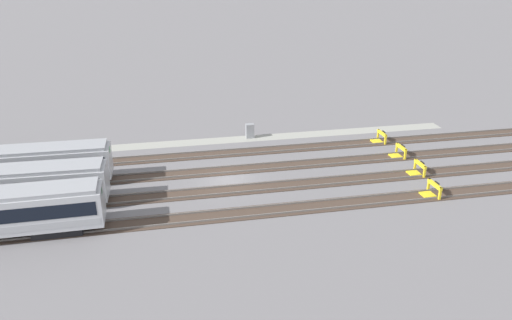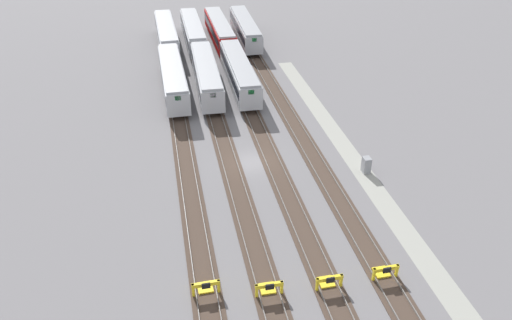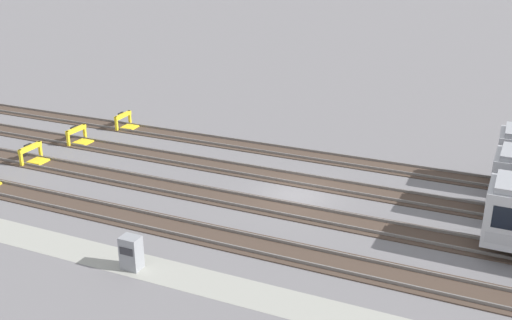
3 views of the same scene
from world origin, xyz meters
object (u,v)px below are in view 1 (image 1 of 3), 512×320
at_px(bumper_stop_far_inner_track, 432,190).
at_px(electrical_cabinet, 250,131).
at_px(bumper_stop_middle_track, 417,169).
at_px(bumper_stop_nearest_track, 380,138).
at_px(subway_car_front_row_rightmost, 5,167).
at_px(bumper_stop_near_inner_track, 399,152).

bearing_deg(bumper_stop_far_inner_track, electrical_cabinet, -53.66).
bearing_deg(bumper_stop_middle_track, bumper_stop_nearest_track, -90.60).
distance_m(subway_car_front_row_rightmost, bumper_stop_middle_track, 37.30).
xyz_separation_m(bumper_stop_near_inner_track, bumper_stop_middle_track, (0.22, 4.32, 0.00)).
bearing_deg(bumper_stop_nearest_track, bumper_stop_far_inner_track, 85.30).
xyz_separation_m(bumper_stop_near_inner_track, bumper_stop_far_inner_track, (1.20, 8.66, 0.00)).
height_order(bumper_stop_nearest_track, electrical_cabinet, electrical_cabinet).
relative_size(bumper_stop_near_inner_track, bumper_stop_far_inner_track, 1.00).
height_order(bumper_stop_nearest_track, bumper_stop_middle_track, same).
bearing_deg(subway_car_front_row_rightmost, bumper_stop_near_inner_track, 179.99).
xyz_separation_m(bumper_stop_far_inner_track, electrical_cabinet, (12.64, -17.19, 0.29)).
bearing_deg(bumper_stop_nearest_track, electrical_cabinet, -17.04).
relative_size(bumper_stop_nearest_track, bumper_stop_near_inner_track, 1.00).
distance_m(bumper_stop_near_inner_track, electrical_cabinet, 16.26).
distance_m(bumper_stop_middle_track, bumper_stop_far_inner_track, 4.44).
distance_m(bumper_stop_nearest_track, bumper_stop_near_inner_track, 4.33).
relative_size(bumper_stop_nearest_track, bumper_stop_far_inner_track, 1.00).
bearing_deg(bumper_stop_far_inner_track, subway_car_front_row_rightmost, -13.52).
distance_m(bumper_stop_near_inner_track, bumper_stop_middle_track, 4.33).
bearing_deg(bumper_stop_near_inner_track, bumper_stop_far_inner_track, 82.10).
distance_m(bumper_stop_nearest_track, electrical_cabinet, 14.34).
xyz_separation_m(subway_car_front_row_rightmost, bumper_stop_near_inner_track, (-37.24, 0.01, -1.53)).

